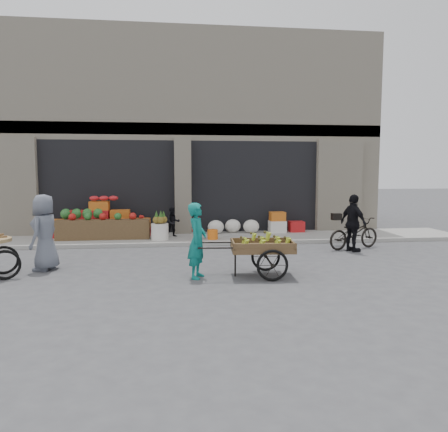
{
  "coord_description": "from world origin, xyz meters",
  "views": [
    {
      "loc": [
        -0.45,
        -9.65,
        2.23
      ],
      "look_at": [
        0.89,
        0.99,
        1.1
      ],
      "focal_mm": 35.0,
      "sensor_mm": 36.0,
      "label": 1
    }
  ],
  "objects": [
    {
      "name": "right_bay_goods",
      "position": [
        2.61,
        4.7,
        0.41
      ],
      "size": [
        3.35,
        0.6,
        0.7
      ],
      "color": "silver",
      "rests_on": "sidewalk"
    },
    {
      "name": "seated_person",
      "position": [
        -0.35,
        4.2,
        0.58
      ],
      "size": [
        0.51,
        0.43,
        0.93
      ],
      "primitive_type": "imported",
      "rotation": [
        0.0,
        0.0,
        0.17
      ],
      "color": "black",
      "rests_on": "sidewalk"
    },
    {
      "name": "building",
      "position": [
        0.0,
        8.03,
        3.37
      ],
      "size": [
        14.0,
        6.45,
        7.0
      ],
      "color": "beige",
      "rests_on": "ground"
    },
    {
      "name": "fruit_display",
      "position": [
        -2.48,
        4.38,
        0.67
      ],
      "size": [
        3.1,
        1.12,
        1.24
      ],
      "color": "red",
      "rests_on": "sidewalk"
    },
    {
      "name": "vendor_grey",
      "position": [
        -3.22,
        0.38,
        0.85
      ],
      "size": [
        0.75,
        0.95,
        1.7
      ],
      "primitive_type": "imported",
      "rotation": [
        0.0,
        0.0,
        -1.86
      ],
      "color": "slate",
      "rests_on": "ground"
    },
    {
      "name": "vendor_woman",
      "position": [
        0.11,
        -0.77,
        0.78
      ],
      "size": [
        0.54,
        0.66,
        1.56
      ],
      "primitive_type": "imported",
      "rotation": [
        0.0,
        0.0,
        1.25
      ],
      "color": "#0E7269",
      "rests_on": "ground"
    },
    {
      "name": "pineapple_bin",
      "position": [
        -0.75,
        3.6,
        0.37
      ],
      "size": [
        0.52,
        0.52,
        0.5
      ],
      "primitive_type": "cylinder",
      "color": "silver",
      "rests_on": "sidewalk"
    },
    {
      "name": "bicycle",
      "position": [
        4.73,
        2.05,
        0.45
      ],
      "size": [
        1.82,
        1.12,
        0.9
      ],
      "primitive_type": "imported",
      "rotation": [
        0.0,
        0.0,
        1.9
      ],
      "color": "black",
      "rests_on": "ground"
    },
    {
      "name": "cyclist",
      "position": [
        4.53,
        1.65,
        0.79
      ],
      "size": [
        0.66,
        1.0,
        1.58
      ],
      "primitive_type": "imported",
      "rotation": [
        0.0,
        0.0,
        1.9
      ],
      "color": "black",
      "rests_on": "ground"
    },
    {
      "name": "ground",
      "position": [
        0.0,
        0.0,
        0.0
      ],
      "size": [
        80.0,
        80.0,
        0.0
      ],
      "primitive_type": "plane",
      "color": "#424244",
      "rests_on": "ground"
    },
    {
      "name": "fire_hydrant",
      "position": [
        0.35,
        3.55,
        0.5
      ],
      "size": [
        0.22,
        0.22,
        0.71
      ],
      "color": "#A5140F",
      "rests_on": "sidewalk"
    },
    {
      "name": "sidewalk",
      "position": [
        0.0,
        4.1,
        0.06
      ],
      "size": [
        18.0,
        2.2,
        0.12
      ],
      "primitive_type": "cube",
      "color": "gray",
      "rests_on": "ground"
    },
    {
      "name": "banana_cart",
      "position": [
        1.43,
        -0.77,
        0.67
      ],
      "size": [
        2.26,
        1.05,
        0.92
      ],
      "rotation": [
        0.0,
        0.0,
        -0.07
      ],
      "color": "brown",
      "rests_on": "ground"
    },
    {
      "name": "orange_bucket",
      "position": [
        0.85,
        3.5,
        0.27
      ],
      "size": [
        0.32,
        0.32,
        0.3
      ],
      "primitive_type": "cylinder",
      "color": "orange",
      "rests_on": "sidewalk"
    }
  ]
}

